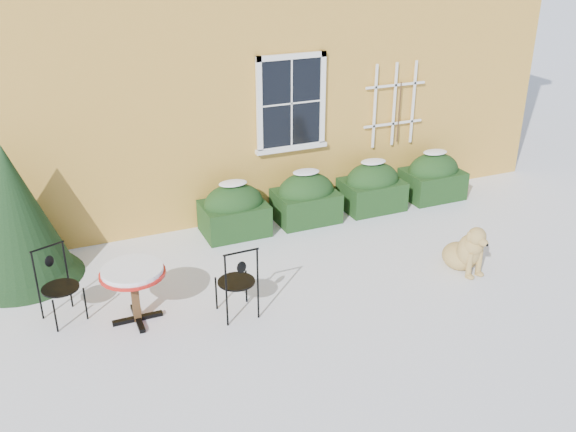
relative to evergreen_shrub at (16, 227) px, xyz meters
name	(u,v)px	position (x,y,z in m)	size (l,w,h in m)	color
ground	(317,305)	(3.58, -2.35, -0.81)	(80.00, 80.00, 0.00)	white
house	(173,2)	(3.58, 4.65, 2.40)	(12.40, 8.40, 6.40)	#EFB145
hedge_row	(340,193)	(5.23, 0.20, -0.41)	(4.95, 0.80, 0.91)	black
evergreen_shrub	(16,227)	(0.00, 0.00, 0.00)	(1.67, 1.67, 2.02)	black
bistro_table	(133,277)	(1.28, -1.76, -0.17)	(0.83, 0.83, 0.77)	black
patio_chair_near	(238,281)	(2.52, -2.16, -0.30)	(0.49, 0.49, 1.02)	black
patio_chair_far	(58,285)	(0.40, -1.32, -0.32)	(0.57, 0.56, 0.99)	black
dog	(466,251)	(5.99, -2.36, -0.50)	(0.54, 0.89, 0.79)	tan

